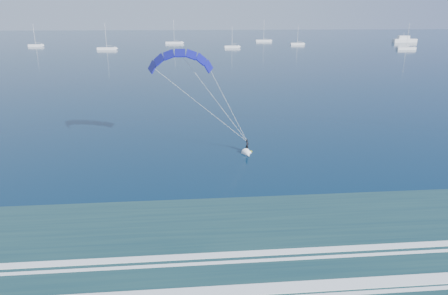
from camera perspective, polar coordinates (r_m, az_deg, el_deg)
kitesurfer_rig at (r=47.07m, az=-1.66°, el=7.29°), size 13.99×4.77×14.10m
motor_yacht at (r=280.86m, az=24.36°, el=13.85°), size 14.55×3.88×6.07m
sailboat_1 at (r=210.44m, az=-16.40°, el=13.43°), size 9.25×2.40×12.63m
sailboat_2 at (r=246.45m, az=-7.12°, el=14.65°), size 10.25×2.40×13.61m
sailboat_3 at (r=213.80m, az=1.15°, el=14.21°), size 7.84×2.40×11.00m
sailboat_4 at (r=265.64m, az=5.68°, el=14.97°), size 10.14×2.40×13.60m
sailboat_5 at (r=239.10m, az=10.43°, el=14.37°), size 7.84×2.40×10.82m
sailboat_6 at (r=222.16m, az=24.58°, el=12.76°), size 9.37×2.40×12.61m
sailboat_7 at (r=245.47m, az=-25.30°, el=13.06°), size 7.56×2.40×11.67m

